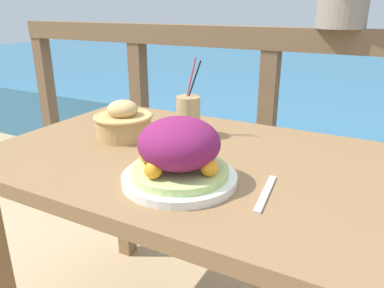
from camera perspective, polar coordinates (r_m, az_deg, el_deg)
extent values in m
cube|color=olive|center=(1.06, 0.21, -2.73)|extent=(1.16, 0.74, 0.04)
cube|color=olive|center=(1.70, -10.37, -6.74)|extent=(0.06, 0.06, 0.66)
cube|color=olive|center=(1.40, 26.80, -15.38)|extent=(0.06, 0.06, 0.66)
cube|color=brown|center=(1.61, 12.18, 15.45)|extent=(2.80, 0.08, 0.09)
cube|color=brown|center=(2.47, -20.79, 4.11)|extent=(0.07, 0.07, 0.93)
cube|color=brown|center=(2.02, -7.79, 1.83)|extent=(0.07, 0.07, 0.93)
cube|color=brown|center=(1.73, 10.95, -1.60)|extent=(0.07, 0.07, 0.93)
cube|color=teal|center=(4.16, 21.52, 6.65)|extent=(12.00, 4.00, 0.43)
cylinder|color=white|center=(0.89, -1.91, -5.20)|extent=(0.27, 0.27, 0.02)
cylinder|color=#B7D17A|center=(0.88, -1.93, -4.09)|extent=(0.23, 0.23, 0.02)
ellipsoid|color=#72194C|center=(0.86, -1.98, 0.11)|extent=(0.19, 0.19, 0.12)
sphere|color=orange|center=(0.83, 2.60, -3.58)|extent=(0.04, 0.04, 0.04)
sphere|color=orange|center=(0.93, 1.48, -0.90)|extent=(0.04, 0.04, 0.04)
sphere|color=orange|center=(0.90, -6.81, -1.70)|extent=(0.04, 0.04, 0.04)
sphere|color=orange|center=(0.82, -5.93, -3.96)|extent=(0.04, 0.04, 0.04)
cylinder|color=tan|center=(1.19, -0.57, 4.22)|extent=(0.08, 0.08, 0.13)
cylinder|color=red|center=(1.18, -0.63, 7.88)|extent=(0.05, 0.04, 0.22)
cylinder|color=black|center=(1.18, -0.34, 7.70)|extent=(0.08, 0.01, 0.21)
cylinder|color=tan|center=(1.20, -10.34, 2.69)|extent=(0.17, 0.17, 0.07)
torus|color=tan|center=(1.19, -10.44, 4.16)|extent=(0.19, 0.19, 0.01)
ellipsoid|color=tan|center=(1.19, -10.51, 5.23)|extent=(0.10, 0.10, 0.06)
cylinder|color=gray|center=(1.55, 21.89, 18.14)|extent=(0.18, 0.18, 0.11)
cube|color=silver|center=(0.85, 11.17, -7.32)|extent=(0.04, 0.18, 0.00)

